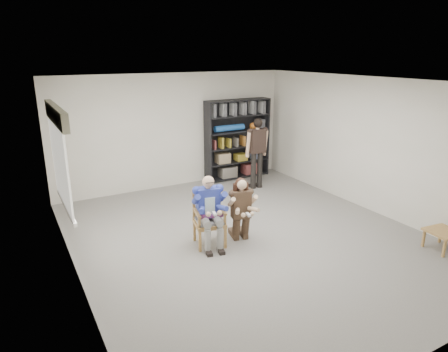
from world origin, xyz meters
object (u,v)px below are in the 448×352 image
seated_man (209,211)px  standing_man (257,154)px  bookshelf (237,139)px  side_table (442,240)px  armchair (209,219)px  kneeling_woman (241,210)px

seated_man → standing_man: 3.29m
seated_man → bookshelf: size_ratio=0.61×
seated_man → bookshelf: bearing=64.8°
side_table → armchair: bearing=148.1°
seated_man → standing_man: standing_man is taller
kneeling_woman → standing_man: (1.86, 2.31, 0.29)m
armchair → kneeling_woman: size_ratio=0.84×
kneeling_woman → side_table: 3.49m
bookshelf → kneeling_woman: bearing=-119.8°
standing_man → side_table: (0.97, -4.31, -0.70)m
standing_man → side_table: size_ratio=3.43×
standing_man → armchair: bearing=-134.7°
side_table → standing_man: bearing=102.7°
side_table → seated_man: bearing=148.1°
kneeling_woman → standing_man: 2.98m
kneeling_woman → bookshelf: (1.89, 3.30, 0.47)m
kneeling_woman → bookshelf: 3.83m
armchair → bookshelf: bookshelf is taller
bookshelf → armchair: bearing=-127.8°
kneeling_woman → bookshelf: bookshelf is taller
seated_man → armchair: bearing=0.0°
seated_man → kneeling_woman: seated_man is taller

